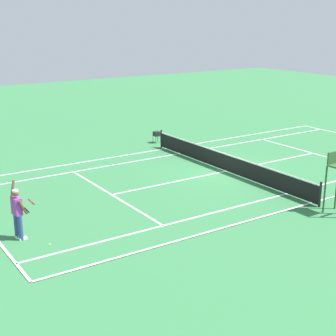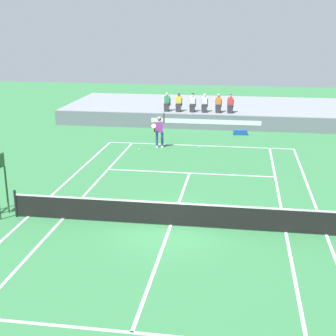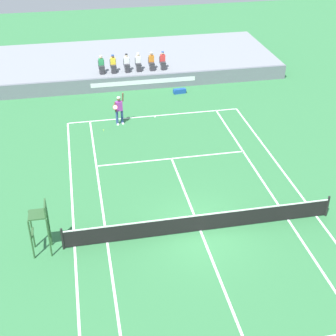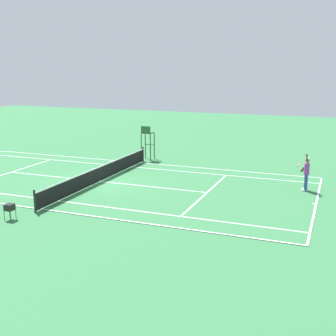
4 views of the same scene
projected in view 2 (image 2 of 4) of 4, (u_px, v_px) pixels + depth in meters
ground_plane at (171, 226)px, 17.67m from camera, size 80.00×80.00×0.00m
court at (171, 226)px, 17.67m from camera, size 11.08×23.88×0.03m
net at (171, 213)px, 17.52m from camera, size 11.98×0.10×1.07m
barrier_wall at (206, 122)px, 33.11m from camera, size 21.44×0.25×1.03m
bleacher_platform at (210, 111)px, 37.32m from camera, size 21.44×8.67×1.03m
spectator_seated_0 at (167, 102)px, 34.12m from camera, size 0.44×0.60×1.27m
spectator_seated_1 at (179, 103)px, 34.00m from camera, size 0.44×0.60×1.27m
spectator_seated_2 at (193, 103)px, 33.86m from camera, size 0.44×0.60×1.27m
spectator_seated_3 at (205, 103)px, 33.74m from camera, size 0.44×0.60×1.27m
spectator_seated_4 at (218, 104)px, 33.61m from camera, size 0.44×0.60×1.27m
spectator_seated_5 at (230, 104)px, 33.49m from camera, size 0.44×0.60×1.27m
tennis_player at (159, 131)px, 28.29m from camera, size 0.75×0.71×2.08m
tennis_ball at (139, 149)px, 28.09m from camera, size 0.07×0.07×0.07m
equipment_bag at (240, 132)px, 31.67m from camera, size 0.93×0.40×0.32m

